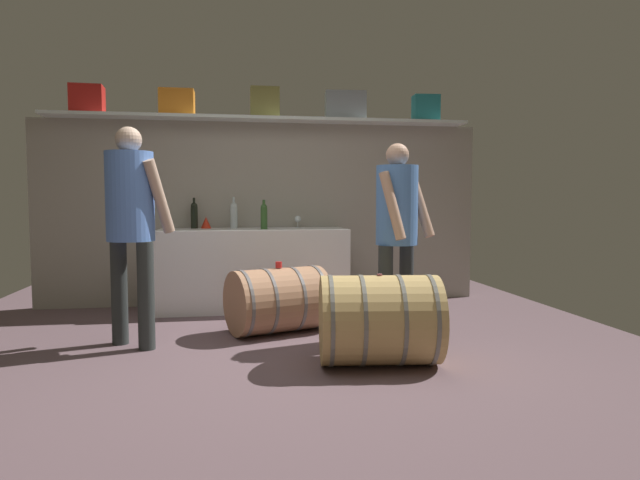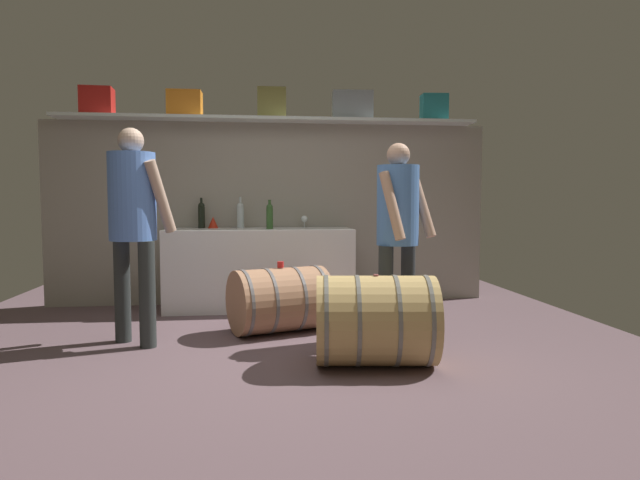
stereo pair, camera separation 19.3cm
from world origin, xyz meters
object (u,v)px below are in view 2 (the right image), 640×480
at_px(toolcase_red, 97,101).
at_px(toolcase_grey, 352,106).
at_px(wine_bottle_clear, 240,215).
at_px(visitor_tasting, 398,220).
at_px(toolcase_olive, 272,103).
at_px(wine_barrel_near, 280,300).
at_px(toolcase_teal, 434,108).
at_px(work_cabinet, 260,269).
at_px(toolcase_orange, 185,104).
at_px(wine_barrel_far, 375,320).
at_px(winemaker_pouring, 133,213).
at_px(wine_glass, 304,219).
at_px(red_funnel, 213,222).
at_px(tasting_cup, 281,264).
at_px(wine_bottle_green, 270,216).
at_px(wine_bottle_dark, 202,215).

bearing_deg(toolcase_red, toolcase_grey, -2.82).
bearing_deg(wine_bottle_clear, visitor_tasting, -50.42).
bearing_deg(toolcase_olive, wine_barrel_near, -88.55).
bearing_deg(toolcase_teal, toolcase_olive, -175.97).
relative_size(toolcase_grey, work_cabinet, 0.23).
xyz_separation_m(toolcase_orange, wine_barrel_far, (1.55, -2.33, -1.84)).
bearing_deg(wine_bottle_clear, winemaker_pouring, -118.13).
relative_size(work_cabinet, wine_glass, 14.93).
bearing_deg(wine_bottle_clear, red_funnel, 170.15).
relative_size(wine_bottle_clear, tasting_cup, 5.90).
bearing_deg(wine_bottle_green, toolcase_teal, 9.80).
height_order(tasting_cup, winemaker_pouring, winemaker_pouring).
distance_m(wine_bottle_dark, wine_bottle_clear, 0.42).
bearing_deg(wine_barrel_far, wine_barrel_near, 126.94).
bearing_deg(toolcase_grey, wine_glass, -174.05).
distance_m(toolcase_grey, visitor_tasting, 2.05).
relative_size(toolcase_red, toolcase_teal, 1.08).
height_order(toolcase_red, wine_bottle_green, toolcase_red).
bearing_deg(tasting_cup, wine_bottle_clear, 107.13).
distance_m(toolcase_olive, wine_barrel_far, 3.05).
xyz_separation_m(red_funnel, wine_barrel_far, (1.27, -2.30, -0.59)).
height_order(toolcase_olive, wine_barrel_far, toolcase_olive).
bearing_deg(wine_barrel_near, toolcase_teal, 15.86).
distance_m(wine_glass, wine_barrel_near, 1.47).
height_order(toolcase_olive, wine_bottle_dark, toolcase_olive).
bearing_deg(wine_bottle_dark, tasting_cup, -58.21).
relative_size(toolcase_red, wine_bottle_dark, 0.98).
bearing_deg(toolcase_orange, wine_bottle_green, -19.16).
distance_m(wine_bottle_clear, visitor_tasting, 2.05).
distance_m(wine_barrel_near, wine_barrel_far, 1.21).
xyz_separation_m(toolcase_red, toolcase_olive, (1.80, 0.00, 0.02)).
xyz_separation_m(wine_barrel_near, winemaker_pouring, (-1.15, -0.28, 0.76)).
xyz_separation_m(toolcase_grey, wine_bottle_clear, (-1.22, -0.09, -1.18)).
height_order(toolcase_olive, wine_glass, toolcase_olive).
bearing_deg(wine_barrel_far, toolcase_grey, 90.57).
relative_size(toolcase_olive, wine_barrel_far, 0.36).
relative_size(wine_bottle_clear, wine_glass, 2.56).
bearing_deg(work_cabinet, winemaker_pouring, -126.28).
relative_size(wine_bottle_clear, visitor_tasting, 0.21).
relative_size(toolcase_olive, winemaker_pouring, 0.19).
distance_m(toolcase_olive, wine_bottle_dark, 1.41).
bearing_deg(tasting_cup, wine_bottle_dark, 121.79).
xyz_separation_m(wine_bottle_green, red_funnel, (-0.60, 0.28, -0.08)).
bearing_deg(toolcase_red, toolcase_teal, -2.82).
bearing_deg(wine_barrel_far, visitor_tasting, 70.21).
relative_size(wine_bottle_clear, wine_barrel_far, 0.38).
bearing_deg(toolcase_red, wine_barrel_near, -38.07).
bearing_deg(visitor_tasting, red_funnel, -82.41).
distance_m(wine_glass, winemaker_pouring, 2.15).
bearing_deg(wine_barrel_near, toolcase_olive, 70.92).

